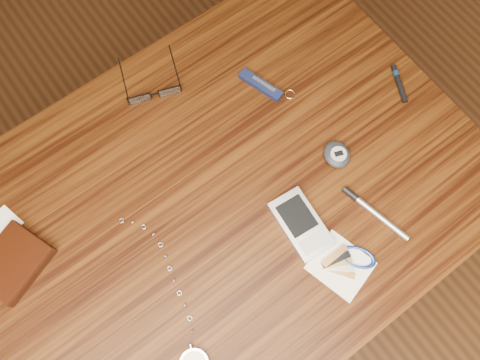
{
  "coord_description": "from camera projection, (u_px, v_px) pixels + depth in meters",
  "views": [
    {
      "loc": [
        -0.1,
        -0.22,
        1.57
      ],
      "look_at": [
        0.07,
        0.0,
        0.76
      ],
      "focal_mm": 35.0,
      "sensor_mm": 36.0,
      "label": 1
    }
  ],
  "objects": [
    {
      "name": "silver_pen",
      "position": [
        370.0,
        209.0,
        0.84
      ],
      "size": [
        0.04,
        0.14,
        0.01
      ],
      "color": "#ADACB1",
      "rests_on": "desk"
    },
    {
      "name": "pocket_knife",
      "position": [
        261.0,
        85.0,
        0.92
      ],
      "size": [
        0.05,
        0.1,
        0.01
      ],
      "color": "#101337",
      "rests_on": "desk"
    },
    {
      "name": "black_blue_pen",
      "position": [
        399.0,
        82.0,
        0.92
      ],
      "size": [
        0.05,
        0.08,
        0.01
      ],
      "color": "black",
      "rests_on": "desk"
    },
    {
      "name": "notepad_keys",
      "position": [
        349.0,
        261.0,
        0.81
      ],
      "size": [
        0.12,
        0.12,
        0.01
      ],
      "color": "white",
      "rests_on": "desk"
    },
    {
      "name": "pedometer",
      "position": [
        337.0,
        154.0,
        0.87
      ],
      "size": [
        0.06,
        0.07,
        0.02
      ],
      "color": "black",
      "rests_on": "desk"
    },
    {
      "name": "desk",
      "position": [
        215.0,
        216.0,
        0.95
      ],
      "size": [
        1.0,
        0.7,
        0.75
      ],
      "color": "#391D09",
      "rests_on": "ground"
    },
    {
      "name": "pda_phone",
      "position": [
        301.0,
        224.0,
        0.83
      ],
      "size": [
        0.08,
        0.13,
        0.02
      ],
      "color": "#ADADB1",
      "rests_on": "desk"
    },
    {
      "name": "pocket_watch",
      "position": [
        192.0,
        358.0,
        0.76
      ],
      "size": [
        0.09,
        0.3,
        0.02
      ],
      "color": "#B5B6BA",
      "rests_on": "desk"
    },
    {
      "name": "eyeglasses",
      "position": [
        154.0,
        92.0,
        0.91
      ],
      "size": [
        0.14,
        0.14,
        0.02
      ],
      "color": "black",
      "rests_on": "desk"
    },
    {
      "name": "ground",
      "position": [
        225.0,
        264.0,
        1.56
      ],
      "size": [
        3.8,
        3.8,
        0.0
      ],
      "primitive_type": "plane",
      "color": "#472814",
      "rests_on": "ground"
    },
    {
      "name": "gold_ring",
      "position": [
        290.0,
        94.0,
        0.92
      ],
      "size": [
        0.03,
        0.03,
        0.0
      ],
      "primitive_type": "torus",
      "rotation": [
        0.0,
        0.0,
        0.41
      ],
      "color": "tan",
      "rests_on": "desk"
    },
    {
      "name": "wallet_and_card",
      "position": [
        12.0,
        262.0,
        0.8
      ],
      "size": [
        0.14,
        0.17,
        0.03
      ],
      "color": "black",
      "rests_on": "desk"
    }
  ]
}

